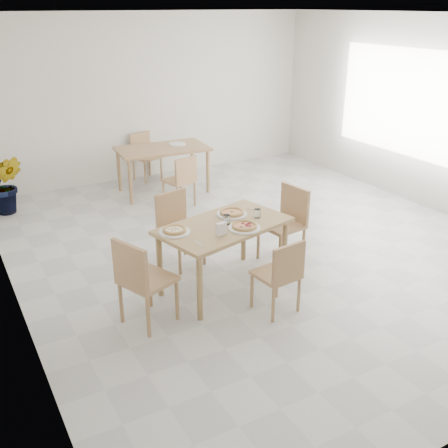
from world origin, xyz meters
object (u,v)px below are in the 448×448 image
plate_pepperoni (244,228)px  second_table (162,153)px  chair_west (141,277)px  chair_back_n (144,153)px  main_table (224,232)px  tumbler_b (257,213)px  plate_empty (177,144)px  chair_east (287,219)px  chair_south (281,272)px  plate_mushroom (175,232)px  chair_back_s (182,178)px  pizza_margherita (232,212)px  pizza_pepperoni (244,226)px  chair_north (177,223)px  pizza_mushroom (174,230)px  plate_margherita (232,214)px  potted_plant (7,185)px  napkin_holder (221,229)px  tumbler_a (227,220)px

plate_pepperoni → second_table: bearing=80.8°
chair_west → chair_back_n: 4.68m
main_table → tumbler_b: tumbler_b is taller
plate_empty → chair_east: bearing=-89.7°
plate_pepperoni → chair_south: bearing=-78.4°
plate_mushroom → chair_back_s: bearing=63.6°
chair_west → chair_east: bearing=-97.3°
tumbler_b → pizza_margherita: bearing=135.4°
chair_west → pizza_pepperoni: bearing=-108.4°
chair_west → main_table: bearing=-96.9°
main_table → plate_pepperoni: size_ratio=4.57×
chair_north → tumbler_b: bearing=-67.1°
chair_back_n → pizza_mushroom: bearing=-120.7°
plate_margherita → pizza_margherita: bearing=0.0°
plate_pepperoni → pizza_margherita: (0.08, 0.39, 0.02)m
second_table → chair_south: bearing=-92.2°
plate_margherita → plate_empty: (0.78, 3.16, 0.00)m
plate_margherita → chair_west: bearing=-160.2°
pizza_pepperoni → chair_back_n: (0.55, 4.29, -0.31)m
pizza_pepperoni → potted_plant: 4.16m
tumbler_b → second_table: bearing=85.1°
chair_east → napkin_holder: 1.29m
plate_mushroom → potted_plant: size_ratio=0.37×
plate_pepperoni → chair_back_s: chair_back_s is taller
plate_mushroom → tumbler_a: tumbler_a is taller
chair_east → pizza_mushroom: 1.59m
pizza_margherita → tumbler_a: bearing=-132.5°
napkin_holder → chair_north: bearing=83.1°
chair_back_s → plate_empty: bearing=-125.4°
main_table → tumbler_a: (0.02, -0.01, 0.14)m
chair_east → chair_west: bearing=-84.0°
plate_mushroom → pizza_pepperoni: size_ratio=1.04×
plate_margherita → tumbler_a: (-0.18, -0.20, 0.04)m
tumbler_b → chair_back_n: (0.26, 4.09, -0.32)m
plate_pepperoni → tumbler_a: bearing=116.8°
potted_plant → plate_mushroom: bearing=-71.5°
chair_south → pizza_pepperoni: pizza_pepperoni is taller
chair_west → chair_back_n: bearing=-43.0°
tumbler_b → napkin_holder: bearing=-159.0°
pizza_mushroom → plate_empty: bearing=65.0°
pizza_pepperoni → plate_pepperoni: bearing=0.0°
chair_west → plate_empty: chair_west is taller
tumbler_a → pizza_mushroom: bearing=173.8°
main_table → chair_south: bearing=-86.4°
pizza_mushroom → tumbler_a: 0.58m
napkin_holder → chair_back_s: (0.82, 2.71, -0.35)m
chair_south → plate_margherita: chair_south is taller
napkin_holder → plate_empty: 3.76m
plate_mushroom → chair_back_s: (1.20, 2.42, -0.29)m
chair_south → pizza_margherita: bearing=-94.2°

